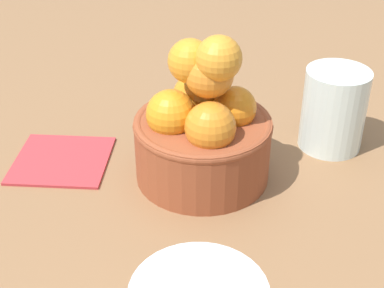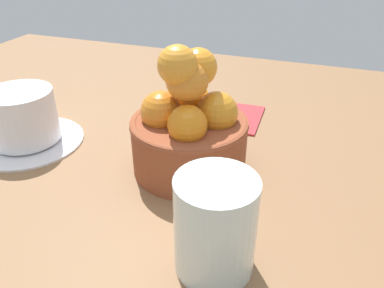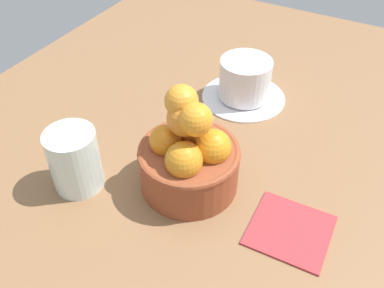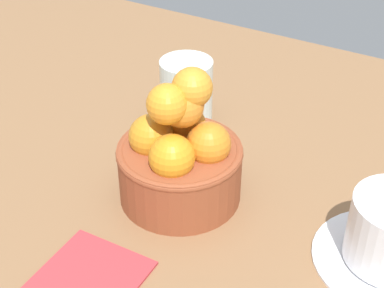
{
  "view_description": "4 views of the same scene",
  "coord_description": "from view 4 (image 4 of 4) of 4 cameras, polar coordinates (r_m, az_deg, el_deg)",
  "views": [
    {
      "loc": [
        48.06,
        3.89,
        34.2
      ],
      "look_at": [
        1.72,
        -0.9,
        4.84
      ],
      "focal_mm": 52.86,
      "sensor_mm": 36.0,
      "label": 1
    },
    {
      "loc": [
        -13.7,
        36.75,
        26.34
      ],
      "look_at": [
        -0.53,
        0.47,
        3.74
      ],
      "focal_mm": 35.47,
      "sensor_mm": 36.0,
      "label": 2
    },
    {
      "loc": [
        -36.04,
        -20.31,
        44.29
      ],
      "look_at": [
        1.77,
        0.52,
        5.98
      ],
      "focal_mm": 39.52,
      "sensor_mm": 36.0,
      "label": 3
    },
    {
      "loc": [
        27.07,
        -43.25,
        42.53
      ],
      "look_at": [
        0.25,
        2.22,
        5.86
      ],
      "focal_mm": 54.15,
      "sensor_mm": 36.0,
      "label": 4
    }
  ],
  "objects": [
    {
      "name": "ground_plane",
      "position": [
        0.68,
        -1.14,
        -6.59
      ],
      "size": [
        128.25,
        92.72,
        4.8
      ],
      "primitive_type": "cube",
      "color": "brown"
    },
    {
      "name": "water_glass",
      "position": [
        0.77,
        -0.56,
        5.09
      ],
      "size": [
        6.96,
        6.96,
        9.1
      ],
      "primitive_type": "cylinder",
      "color": "silver",
      "rests_on": "ground_plane"
    },
    {
      "name": "folded_napkin",
      "position": [
        0.58,
        -10.19,
        -12.82
      ],
      "size": [
        9.98,
        10.29,
        0.6
      ],
      "primitive_type": "cube",
      "rotation": [
        0.0,
        0.0,
        0.03
      ],
      "color": "#B23338",
      "rests_on": "ground_plane"
    },
    {
      "name": "terracotta_bowl",
      "position": [
        0.63,
        -1.2,
        -1.15
      ],
      "size": [
        13.87,
        13.87,
        15.67
      ],
      "color": "brown",
      "rests_on": "ground_plane"
    }
  ]
}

